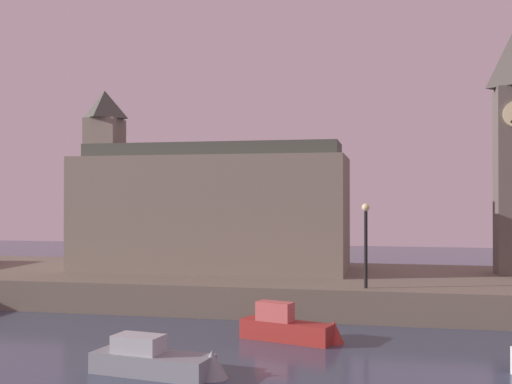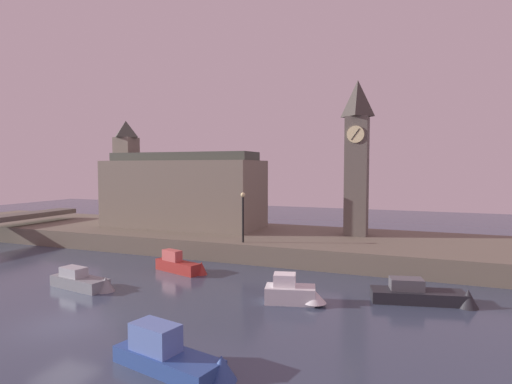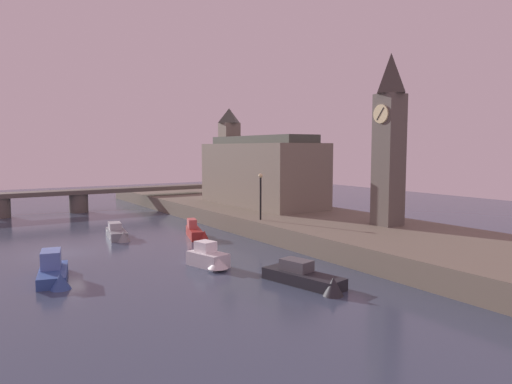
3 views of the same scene
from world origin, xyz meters
name	(u,v)px [view 1 (image 1 of 3)]	position (x,y,z in m)	size (l,w,h in m)	color
far_embankment	(319,287)	(0.00, 20.00, 0.75)	(70.00, 12.00, 1.50)	#6B6051
parliament_hall	(206,207)	(-6.67, 20.97, 5.07)	(15.49, 6.22, 10.57)	slate
streetlamp	(366,235)	(2.64, 14.99, 3.92)	(0.36, 0.36, 3.87)	black
boat_cruiser_grey	(165,361)	(-3.35, 4.83, 0.43)	(4.69, 1.94, 1.36)	gray
boat_dinghy_red	(292,328)	(-0.08, 10.31, 0.52)	(4.32, 2.02, 1.56)	maroon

